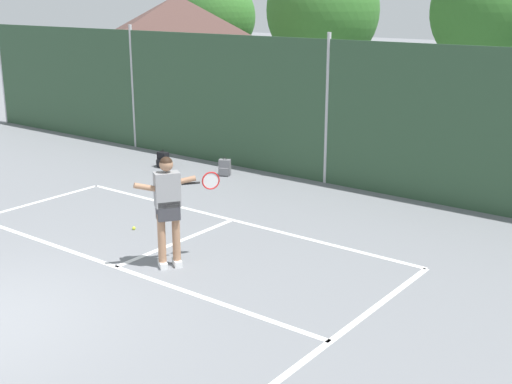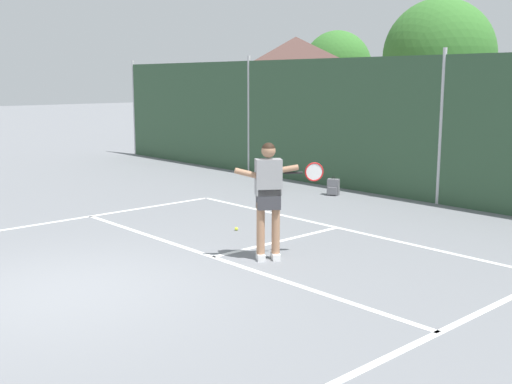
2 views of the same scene
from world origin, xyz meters
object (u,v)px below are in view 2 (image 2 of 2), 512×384
at_px(backpack_grey, 333,187).
at_px(tennis_ball, 236,229).
at_px(backpack_black, 273,180).
at_px(tennis_player, 269,190).

bearing_deg(backpack_grey, tennis_ball, -73.88).
bearing_deg(tennis_ball, backpack_black, 128.23).
height_order(tennis_ball, backpack_grey, backpack_grey).
bearing_deg(tennis_ball, tennis_player, -25.51).
height_order(tennis_ball, backpack_black, backpack_black).
distance_m(tennis_ball, backpack_grey, 4.31).
height_order(tennis_player, backpack_black, tennis_player).
distance_m(tennis_player, tennis_ball, 2.28).
relative_size(backpack_black, backpack_grey, 1.00).
height_order(backpack_black, backpack_grey, same).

